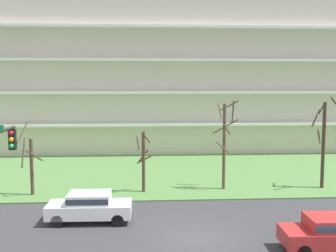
% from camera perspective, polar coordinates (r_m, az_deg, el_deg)
% --- Properties ---
extents(ground, '(160.00, 160.00, 0.00)m').
position_cam_1_polar(ground, '(20.25, 3.86, -15.25)').
color(ground, '#38383A').
extents(grass_lawn_strip, '(80.00, 16.00, 0.08)m').
position_cam_1_polar(grass_lawn_strip, '(33.60, 0.79, -6.51)').
color(grass_lawn_strip, '#547F42').
rests_on(grass_lawn_strip, ground).
extents(apartment_building, '(50.13, 13.72, 16.01)m').
position_cam_1_polar(apartment_building, '(47.16, -0.51, 6.85)').
color(apartment_building, beige).
rests_on(apartment_building, ground).
extents(tree_far_left, '(1.59, 1.59, 4.83)m').
position_cam_1_polar(tree_far_left, '(27.96, -18.70, -4.94)').
color(tree_far_left, '#4C3828').
rests_on(tree_far_left, ground).
extents(tree_left, '(1.07, 1.09, 4.13)m').
position_cam_1_polar(tree_left, '(27.31, -3.46, -4.83)').
color(tree_left, '#4C3828').
rests_on(tree_left, ground).
extents(tree_center, '(1.78, 1.81, 6.21)m').
position_cam_1_polar(tree_center, '(28.09, 7.94, -2.12)').
color(tree_center, brown).
rests_on(tree_center, ground).
extents(tree_right, '(1.99, 1.99, 6.42)m').
position_cam_1_polar(tree_right, '(30.05, 20.92, -2.05)').
color(tree_right, '#423023').
rests_on(tree_right, ground).
extents(sedan_white_near_left, '(4.43, 1.88, 1.57)m').
position_cam_1_polar(sedan_white_near_left, '(22.36, -10.93, -10.90)').
color(sedan_white_near_left, white).
rests_on(sedan_white_near_left, ground).
extents(sedan_red_center_left, '(4.45, 1.92, 1.57)m').
position_cam_1_polar(sedan_red_center_left, '(19.71, 22.01, -13.59)').
color(sedan_red_center_left, '#B22828').
rests_on(sedan_red_center_left, ground).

